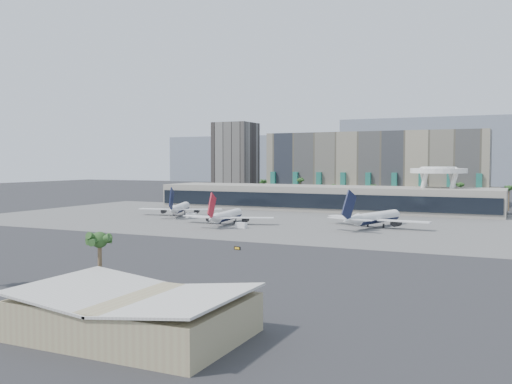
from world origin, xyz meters
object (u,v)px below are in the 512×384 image
at_px(airliner_centre, 226,216).
at_px(service_vehicle_b, 241,225).
at_px(airliner_right, 375,218).
at_px(airliner_left, 180,208).
at_px(service_vehicle_a, 191,215).
at_px(taxiway_sign, 237,248).

distance_m(airliner_centre, service_vehicle_b, 14.19).
relative_size(airliner_centre, airliner_right, 0.92).
bearing_deg(airliner_left, service_vehicle_a, -53.89).
height_order(airliner_left, service_vehicle_a, airliner_left).
height_order(airliner_right, taxiway_sign, airliner_right).
xyz_separation_m(airliner_right, service_vehicle_b, (-43.81, -22.08, -2.70)).
distance_m(airliner_centre, service_vehicle_a, 30.33).
bearing_deg(service_vehicle_b, taxiway_sign, -62.86).
distance_m(airliner_right, service_vehicle_a, 80.31).
bearing_deg(airliner_centre, service_vehicle_a, 139.37).
bearing_deg(airliner_centre, airliner_left, 139.06).
bearing_deg(airliner_right, service_vehicle_a, -166.12).
relative_size(airliner_left, service_vehicle_b, 9.57).
relative_size(airliner_left, airliner_right, 0.90).
bearing_deg(service_vehicle_b, service_vehicle_a, 147.40).
bearing_deg(airliner_centre, airliner_right, 4.87).
relative_size(service_vehicle_b, taxiway_sign, 1.88).
relative_size(service_vehicle_a, taxiway_sign, 2.11).
distance_m(airliner_right, taxiway_sign, 71.97).
xyz_separation_m(airliner_right, service_vehicle_a, (-80.21, 2.90, -2.63)).
relative_size(airliner_left, taxiway_sign, 18.04).
height_order(service_vehicle_a, service_vehicle_b, service_vehicle_a).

